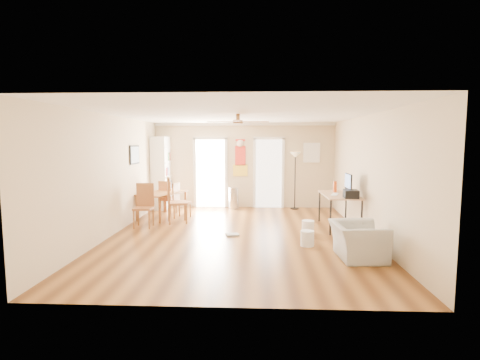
{
  "coord_description": "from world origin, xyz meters",
  "views": [
    {
      "loc": [
        0.39,
        -7.81,
        2.03
      ],
      "look_at": [
        0.0,
        0.6,
        1.15
      ],
      "focal_mm": 27.47,
      "sensor_mm": 36.0,
      "label": 1
    }
  ],
  "objects_px": {
    "trash_can": "(234,198)",
    "computer_desk": "(339,211)",
    "dining_chair_far": "(168,197)",
    "wastebasket_b": "(307,238)",
    "torchiere_lamp": "(295,181)",
    "printer": "(351,194)",
    "bookshelf": "(162,173)",
    "dining_chair_near": "(143,206)",
    "wastebasket_a": "(308,228)",
    "dining_table": "(162,205)",
    "armchair": "(358,241)",
    "dining_chair_right_b": "(177,200)",
    "dining_chair_right_a": "(182,201)"
  },
  "relations": [
    {
      "from": "trash_can",
      "to": "computer_desk",
      "type": "height_order",
      "value": "computer_desk"
    },
    {
      "from": "torchiere_lamp",
      "to": "computer_desk",
      "type": "distance_m",
      "value": 2.58
    },
    {
      "from": "dining_chair_far",
      "to": "wastebasket_b",
      "type": "xyz_separation_m",
      "value": [
        3.49,
        -3.08,
        -0.32
      ]
    },
    {
      "from": "dining_chair_near",
      "to": "wastebasket_a",
      "type": "distance_m",
      "value": 3.86
    },
    {
      "from": "dining_table",
      "to": "dining_chair_near",
      "type": "relative_size",
      "value": 1.33
    },
    {
      "from": "torchiere_lamp",
      "to": "wastebasket_b",
      "type": "bearing_deg",
      "value": -92.25
    },
    {
      "from": "dining_table",
      "to": "trash_can",
      "type": "xyz_separation_m",
      "value": [
        1.84,
        1.36,
        -0.02
      ]
    },
    {
      "from": "trash_can",
      "to": "armchair",
      "type": "height_order",
      "value": "trash_can"
    },
    {
      "from": "dining_chair_right_b",
      "to": "printer",
      "type": "distance_m",
      "value": 4.17
    },
    {
      "from": "dining_chair_right_a",
      "to": "trash_can",
      "type": "bearing_deg",
      "value": -29.63
    },
    {
      "from": "dining_table",
      "to": "dining_chair_right_b",
      "type": "height_order",
      "value": "dining_chair_right_b"
    },
    {
      "from": "dining_chair_far",
      "to": "wastebasket_b",
      "type": "height_order",
      "value": "dining_chair_far"
    },
    {
      "from": "bookshelf",
      "to": "dining_chair_right_b",
      "type": "relative_size",
      "value": 1.91
    },
    {
      "from": "dining_chair_right_a",
      "to": "dining_chair_far",
      "type": "distance_m",
      "value": 0.75
    },
    {
      "from": "computer_desk",
      "to": "wastebasket_b",
      "type": "bearing_deg",
      "value": -120.99
    },
    {
      "from": "dining_chair_right_a",
      "to": "dining_chair_right_b",
      "type": "relative_size",
      "value": 0.82
    },
    {
      "from": "dining_chair_far",
      "to": "wastebasket_b",
      "type": "relative_size",
      "value": 3.09
    },
    {
      "from": "dining_chair_far",
      "to": "printer",
      "type": "bearing_deg",
      "value": 171.2
    },
    {
      "from": "trash_can",
      "to": "printer",
      "type": "distance_m",
      "value": 4.07
    },
    {
      "from": "dining_chair_right_b",
      "to": "dining_chair_near",
      "type": "xyz_separation_m",
      "value": [
        -0.7,
        -0.53,
        -0.06
      ]
    },
    {
      "from": "dining_chair_right_a",
      "to": "wastebasket_b",
      "type": "height_order",
      "value": "dining_chair_right_a"
    },
    {
      "from": "bookshelf",
      "to": "dining_chair_far",
      "type": "bearing_deg",
      "value": -67.16
    },
    {
      "from": "dining_chair_far",
      "to": "printer",
      "type": "xyz_separation_m",
      "value": [
        4.56,
        -2.08,
        0.42
      ]
    },
    {
      "from": "wastebasket_a",
      "to": "trash_can",
      "type": "bearing_deg",
      "value": 120.95
    },
    {
      "from": "dining_chair_far",
      "to": "torchiere_lamp",
      "type": "distance_m",
      "value": 3.78
    },
    {
      "from": "dining_chair_near",
      "to": "computer_desk",
      "type": "xyz_separation_m",
      "value": [
        4.62,
        0.17,
        -0.11
      ]
    },
    {
      "from": "torchiere_lamp",
      "to": "printer",
      "type": "relative_size",
      "value": 4.94
    },
    {
      "from": "dining_chair_near",
      "to": "trash_can",
      "type": "bearing_deg",
      "value": 50.32
    },
    {
      "from": "dining_table",
      "to": "dining_chair_right_b",
      "type": "bearing_deg",
      "value": -49.37
    },
    {
      "from": "bookshelf",
      "to": "torchiere_lamp",
      "type": "distance_m",
      "value": 4.05
    },
    {
      "from": "dining_chair_right_b",
      "to": "printer",
      "type": "height_order",
      "value": "dining_chair_right_b"
    },
    {
      "from": "dining_chair_far",
      "to": "wastebasket_b",
      "type": "bearing_deg",
      "value": 154.26
    },
    {
      "from": "dining_table",
      "to": "computer_desk",
      "type": "distance_m",
      "value": 4.59
    },
    {
      "from": "armchair",
      "to": "dining_table",
      "type": "bearing_deg",
      "value": 49.39
    },
    {
      "from": "torchiere_lamp",
      "to": "wastebasket_a",
      "type": "height_order",
      "value": "torchiere_lamp"
    },
    {
      "from": "torchiere_lamp",
      "to": "dining_chair_far",
      "type": "bearing_deg",
      "value": -165.91
    },
    {
      "from": "armchair",
      "to": "dining_chair_right_a",
      "type": "bearing_deg",
      "value": 45.96
    },
    {
      "from": "dining_chair_right_a",
      "to": "dining_chair_near",
      "type": "relative_size",
      "value": 0.9
    },
    {
      "from": "trash_can",
      "to": "armchair",
      "type": "xyz_separation_m",
      "value": [
        2.46,
        -4.67,
        -0.01
      ]
    },
    {
      "from": "printer",
      "to": "trash_can",
      "type": "bearing_deg",
      "value": 136.82
    },
    {
      "from": "dining_chair_right_b",
      "to": "dining_chair_near",
      "type": "bearing_deg",
      "value": 110.66
    },
    {
      "from": "torchiere_lamp",
      "to": "armchair",
      "type": "distance_m",
      "value": 4.8
    },
    {
      "from": "wastebasket_a",
      "to": "dining_chair_far",
      "type": "bearing_deg",
      "value": 148.92
    },
    {
      "from": "dining_chair_right_a",
      "to": "dining_chair_right_b",
      "type": "bearing_deg",
      "value": -167.13
    },
    {
      "from": "bookshelf",
      "to": "dining_chair_near",
      "type": "bearing_deg",
      "value": -86.32
    },
    {
      "from": "computer_desk",
      "to": "wastebasket_a",
      "type": "distance_m",
      "value": 1.09
    },
    {
      "from": "dining_chair_right_a",
      "to": "printer",
      "type": "bearing_deg",
      "value": -97.83
    },
    {
      "from": "bookshelf",
      "to": "dining_chair_near",
      "type": "xyz_separation_m",
      "value": [
        0.21,
        -2.57,
        -0.58
      ]
    },
    {
      "from": "wastebasket_a",
      "to": "torchiere_lamp",
      "type": "bearing_deg",
      "value": 89.6
    },
    {
      "from": "torchiere_lamp",
      "to": "printer",
      "type": "bearing_deg",
      "value": -73.01
    }
  ]
}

